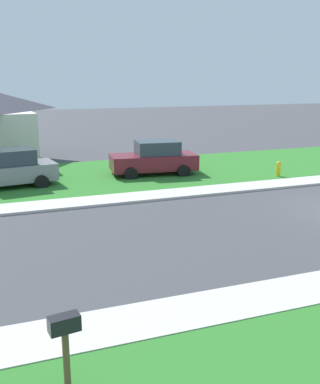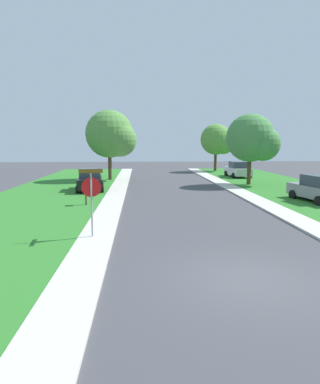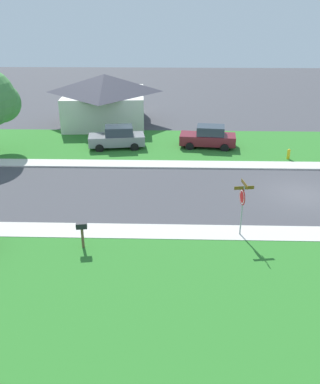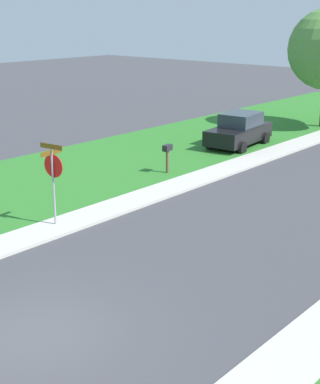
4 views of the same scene
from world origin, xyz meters
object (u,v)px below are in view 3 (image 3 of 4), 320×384
object	(u,v)px
car_grey_driveway_right	(117,137)
car_maroon_behind_trees	(208,137)
fire_hydrant	(288,154)
mailbox	(82,229)
house_right_setback	(105,98)
stop_sign_far_corner	(242,200)

from	to	relation	value
car_grey_driveway_right	car_maroon_behind_trees	distance (m)	7.12
car_maroon_behind_trees	fire_hydrant	distance (m)	6.20
car_grey_driveway_right	mailbox	size ratio (longest dim) A/B	3.45
car_maroon_behind_trees	mailbox	world-z (taller)	car_maroon_behind_trees
house_right_setback	fire_hydrant	xyz separation A→B (m)	(-10.19, -14.74, -1.94)
car_maroon_behind_trees	house_right_setback	bearing A→B (deg)	50.81
car_maroon_behind_trees	fire_hydrant	bearing A→B (deg)	-115.92
stop_sign_far_corner	fire_hydrant	size ratio (longest dim) A/B	3.34
stop_sign_far_corner	fire_hydrant	world-z (taller)	stop_sign_far_corner
stop_sign_far_corner	car_maroon_behind_trees	size ratio (longest dim) A/B	0.62
stop_sign_far_corner	car_grey_driveway_right	distance (m)	15.25
fire_hydrant	car_maroon_behind_trees	bearing A→B (deg)	64.08
stop_sign_far_corner	car_maroon_behind_trees	xyz separation A→B (m)	(13.58, 0.38, -1.01)
stop_sign_far_corner	mailbox	bearing A→B (deg)	100.53
car_maroon_behind_trees	fire_hydrant	world-z (taller)	car_maroon_behind_trees
car_maroon_behind_trees	mailbox	distance (m)	16.39
stop_sign_far_corner	mailbox	distance (m)	7.35
car_grey_driveway_right	car_maroon_behind_trees	world-z (taller)	same
stop_sign_far_corner	car_grey_driveway_right	xyz separation A→B (m)	(13.24, 7.49, -1.01)
stop_sign_far_corner	fire_hydrant	bearing A→B (deg)	-25.48
car_grey_driveway_right	fire_hydrant	bearing A→B (deg)	-100.57
house_right_setback	fire_hydrant	world-z (taller)	house_right_setback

